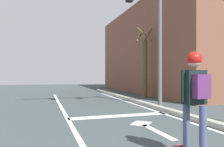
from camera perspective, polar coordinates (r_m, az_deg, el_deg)
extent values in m
cube|color=silver|center=(4.45, -8.48, -17.22)|extent=(0.12, 20.00, 0.01)
cube|color=silver|center=(5.81, 24.35, -13.13)|extent=(0.12, 20.00, 0.01)
cube|color=silver|center=(6.88, 2.27, -11.09)|extent=(3.26, 0.40, 0.01)
cube|color=silver|center=(5.17, 11.94, -14.78)|extent=(0.16, 1.40, 0.01)
cube|color=silver|center=(5.90, 7.73, -12.93)|extent=(0.71, 0.71, 0.01)
cube|color=#9BA08E|center=(5.96, 26.17, -12.13)|extent=(0.24, 24.00, 0.14)
cylinder|color=#455174|center=(3.80, 19.07, -13.00)|extent=(0.11, 0.11, 0.75)
cylinder|color=#455174|center=(3.54, 22.93, -13.94)|extent=(0.11, 0.11, 0.75)
cube|color=black|center=(3.58, 20.92, -3.40)|extent=(0.36, 0.20, 0.53)
cylinder|color=black|center=(3.47, 18.33, -3.10)|extent=(0.07, 0.07, 0.48)
cylinder|color=black|center=(3.72, 22.71, -2.90)|extent=(0.07, 0.12, 0.49)
sphere|color=beige|center=(3.58, 20.91, 3.18)|extent=(0.21, 0.21, 0.21)
sphere|color=red|center=(3.58, 20.91, 3.60)|extent=(0.23, 0.23, 0.23)
cube|color=#5A295F|center=(3.47, 22.49, -3.17)|extent=(0.27, 0.16, 0.36)
cylinder|color=#59615C|center=(9.18, 12.57, 7.81)|extent=(0.16, 0.16, 5.16)
cylinder|color=brown|center=(12.07, 8.70, 1.15)|extent=(0.28, 0.28, 3.16)
cylinder|color=brown|center=(12.52, 9.37, 9.74)|extent=(0.43, 0.57, 0.87)
cylinder|color=brown|center=(12.40, 7.44, 9.94)|extent=(0.72, 0.56, 0.81)
cylinder|color=brown|center=(11.97, 8.47, 10.31)|extent=(0.75, 0.57, 0.78)
cube|color=brown|center=(18.65, 23.13, 5.20)|extent=(12.44, 13.48, 6.09)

